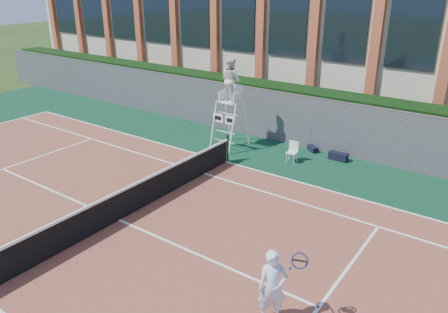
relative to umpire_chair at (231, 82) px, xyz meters
The scene contains 12 objects.
ground 7.63m from the umpire_chair, 83.08° to the right, with size 120.00×120.00×0.00m, color #233814.
apron 6.72m from the umpire_chair, 81.95° to the right, with size 36.00×20.00×0.01m, color #0B3223.
tennis_court 7.62m from the umpire_chair, 83.08° to the right, with size 23.77×10.97×0.02m, color brown.
tennis_net 7.45m from the umpire_chair, 83.08° to the right, with size 0.10×11.30×1.10m.
fence 2.58m from the umpire_chair, 63.91° to the left, with size 40.00×0.06×2.20m, color #595E60, non-canonical shape.
hedge 3.51m from the umpire_chair, 73.81° to the left, with size 40.00×1.40×2.20m, color black.
building 11.01m from the umpire_chair, 85.51° to the left, with size 45.00×10.60×8.22m.
umpire_chair is the anchor object (origin of this frame).
plastic_chair 3.73m from the umpire_chair, ahead, with size 0.42×0.42×0.82m.
sports_bag_near 5.22m from the umpire_chair, 15.59° to the left, with size 0.74×0.30×0.32m, color black.
sports_bag_far 4.37m from the umpire_chair, 25.67° to the left, with size 0.55×0.24×0.22m, color black.
tennis_player 10.52m from the umpire_chair, 50.42° to the right, with size 1.00×0.79×1.69m.
Camera 1 is at (9.13, -7.35, 6.68)m, focal length 35.00 mm.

